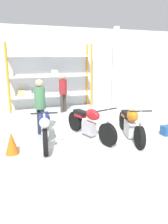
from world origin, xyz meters
TOP-DOWN VIEW (x-y plane):
  - ground_plane at (0.00, 0.00)m, footprint 30.00×30.00m
  - back_wall at (0.00, 4.59)m, footprint 30.00×0.08m
  - shelving_rack at (-0.25, 4.23)m, footprint 3.73×0.63m
  - support_pillar at (2.78, 3.73)m, footprint 0.28×0.28m
  - motorcycle_blue at (-1.23, 0.06)m, footprint 0.64×2.05m
  - motorcycle_red at (0.08, 0.09)m, footprint 0.86×2.09m
  - motorcycle_orange at (1.16, -0.33)m, footprint 0.81×2.09m
  - person_browsing at (-1.21, 0.83)m, footprint 0.42×0.42m
  - person_near_rack at (0.16, 3.36)m, footprint 0.45×0.45m
  - traffic_cone at (-2.09, -0.27)m, footprint 0.32×0.32m

SIDE VIEW (x-z plane):
  - ground_plane at x=0.00m, z-range 0.00..0.00m
  - traffic_cone at x=-2.09m, z-range 0.00..0.55m
  - motorcycle_orange at x=1.16m, z-range -0.06..0.92m
  - motorcycle_red at x=0.08m, z-range -0.04..0.94m
  - motorcycle_blue at x=-1.23m, z-range -0.03..1.00m
  - person_near_rack at x=0.16m, z-range 0.13..1.72m
  - person_browsing at x=-1.21m, z-range 0.15..1.81m
  - shelving_rack at x=-0.25m, z-range 0.02..2.87m
  - back_wall at x=0.00m, z-range 0.00..3.60m
  - support_pillar at x=2.78m, z-range 0.00..3.60m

